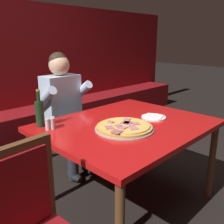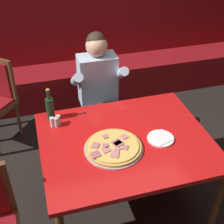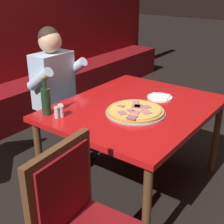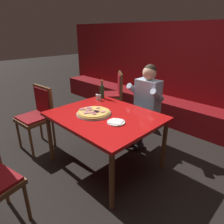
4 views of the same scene
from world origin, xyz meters
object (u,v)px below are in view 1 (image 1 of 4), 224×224
at_px(beer_bottle, 40,113).
at_px(shaker_red_pepper_flakes, 48,125).
at_px(pizza, 124,127).
at_px(main_dining_table, 127,131).
at_px(diner_seated_blue_shirt, 66,108).
at_px(shaker_parmesan, 53,123).
at_px(plate_white_paper, 154,117).
at_px(shaker_oregano, 52,124).

bearing_deg(beer_bottle, shaker_red_pepper_flakes, -91.61).
bearing_deg(pizza, main_dining_table, 33.43).
distance_m(main_dining_table, diner_seated_blue_shirt, 0.84).
bearing_deg(shaker_parmesan, plate_white_paper, -29.11).
bearing_deg(shaker_oregano, pizza, -46.64).
bearing_deg(diner_seated_blue_shirt, plate_white_paper, -73.63).
xyz_separation_m(pizza, shaker_parmesan, (-0.36, 0.42, 0.02)).
height_order(shaker_parmesan, diner_seated_blue_shirt, diner_seated_blue_shirt).
height_order(beer_bottle, shaker_oregano, beer_bottle).
height_order(beer_bottle, shaker_parmesan, beer_bottle).
relative_size(main_dining_table, diner_seated_blue_shirt, 1.04).
height_order(pizza, plate_white_paper, pizza).
relative_size(main_dining_table, pizza, 2.97).
distance_m(shaker_oregano, shaker_parmesan, 0.03).
relative_size(plate_white_paper, shaker_oregano, 2.44).
xyz_separation_m(main_dining_table, pizza, (-0.12, -0.08, 0.09)).
distance_m(beer_bottle, shaker_oregano, 0.14).
bearing_deg(beer_bottle, shaker_oregano, -75.90).
bearing_deg(shaker_parmesan, pizza, -49.89).
bearing_deg(plate_white_paper, shaker_red_pepper_flakes, 153.28).
bearing_deg(diner_seated_blue_shirt, shaker_parmesan, -133.61).
height_order(shaker_oregano, diner_seated_blue_shirt, diner_seated_blue_shirt).
relative_size(beer_bottle, diner_seated_blue_shirt, 0.23).
bearing_deg(beer_bottle, diner_seated_blue_shirt, 37.60).
xyz_separation_m(shaker_red_pepper_flakes, shaker_parmesan, (0.05, 0.01, 0.00)).
height_order(pizza, beer_bottle, beer_bottle).
distance_m(shaker_parmesan, diner_seated_blue_shirt, 0.69).
bearing_deg(main_dining_table, shaker_red_pepper_flakes, 148.34).
xyz_separation_m(pizza, shaker_red_pepper_flakes, (-0.41, 0.41, 0.02)).
bearing_deg(main_dining_table, shaker_oregano, 147.67).
xyz_separation_m(beer_bottle, diner_seated_blue_shirt, (0.52, 0.40, -0.15)).
height_order(shaker_red_pepper_flakes, shaker_parmesan, same).
bearing_deg(shaker_oregano, beer_bottle, 104.10).
bearing_deg(pizza, shaker_parmesan, 130.11).
bearing_deg(beer_bottle, pizza, -52.00).
height_order(shaker_oregano, shaker_parmesan, same).
bearing_deg(shaker_red_pepper_flakes, plate_white_paper, -26.72).
bearing_deg(shaker_red_pepper_flakes, main_dining_table, -31.66).
bearing_deg(shaker_oregano, shaker_parmesan, 55.34).
distance_m(plate_white_paper, beer_bottle, 0.95).
distance_m(beer_bottle, diner_seated_blue_shirt, 0.68).
bearing_deg(pizza, beer_bottle, 128.00).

